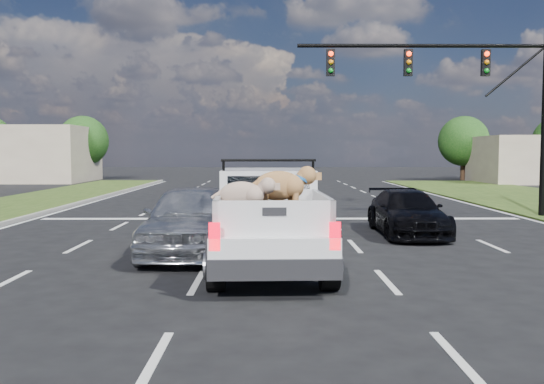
{
  "coord_description": "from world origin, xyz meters",
  "views": [
    {
      "loc": [
        -0.44,
        -10.45,
        2.39
      ],
      "look_at": [
        -0.36,
        2.0,
        1.52
      ],
      "focal_mm": 38.0,
      "sensor_mm": 36.0,
      "label": 1
    }
  ],
  "objects": [
    {
      "name": "pickup_truck",
      "position": [
        -0.44,
        1.7,
        1.05
      ],
      "size": [
        2.41,
        6.05,
        2.24
      ],
      "rotation": [
        0.0,
        0.0,
        0.03
      ],
      "color": "black",
      "rests_on": "ground"
    },
    {
      "name": "tree_far_c",
      "position": [
        -16.0,
        38.0,
        3.29
      ],
      "size": [
        4.2,
        4.2,
        5.4
      ],
      "color": "#332114",
      "rests_on": "ground"
    },
    {
      "name": "ground",
      "position": [
        0.0,
        0.0,
        0.0
      ],
      "size": [
        160.0,
        160.0,
        0.0
      ],
      "primitive_type": "plane",
      "color": "black",
      "rests_on": "ground"
    },
    {
      "name": "building_left",
      "position": [
        -20.0,
        36.0,
        2.2
      ],
      "size": [
        10.0,
        8.0,
        4.4
      ],
      "primitive_type": "cube",
      "color": "#C5B697",
      "rests_on": "ground"
    },
    {
      "name": "black_coupe",
      "position": [
        3.57,
        6.07,
        0.64
      ],
      "size": [
        1.8,
        4.39,
        1.27
      ],
      "primitive_type": "imported",
      "rotation": [
        0.0,
        0.0,
        -0.0
      ],
      "color": "black",
      "rests_on": "ground"
    },
    {
      "name": "traffic_signal",
      "position": [
        7.2,
        10.5,
        4.73
      ],
      "size": [
        9.11,
        0.31,
        7.0
      ],
      "color": "black",
      "rests_on": "ground"
    },
    {
      "name": "silver_sedan",
      "position": [
        -2.27,
        2.97,
        0.82
      ],
      "size": [
        2.03,
        4.87,
        1.65
      ],
      "primitive_type": "imported",
      "rotation": [
        0.0,
        0.0,
        -0.02
      ],
      "color": "silver",
      "rests_on": "ground"
    },
    {
      "name": "tree_far_d",
      "position": [
        16.0,
        38.0,
        3.29
      ],
      "size": [
        4.2,
        4.2,
        5.4
      ],
      "color": "#332114",
      "rests_on": "ground"
    },
    {
      "name": "road_markings",
      "position": [
        0.0,
        6.56,
        0.01
      ],
      "size": [
        17.75,
        60.0,
        0.01
      ],
      "color": "silver",
      "rests_on": "ground"
    }
  ]
}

